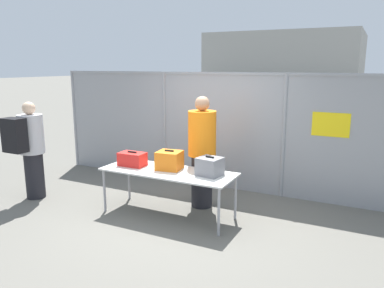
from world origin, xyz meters
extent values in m
plane|color=#605E56|center=(0.00, 0.00, 0.00)|extent=(120.00, 120.00, 0.00)
cylinder|color=gray|center=(-3.65, 1.80, 1.10)|extent=(0.07, 0.07, 2.21)
cylinder|color=gray|center=(-1.22, 1.80, 1.10)|extent=(0.07, 0.07, 2.21)
cylinder|color=gray|center=(1.22, 1.80, 1.10)|extent=(0.07, 0.07, 2.21)
cube|color=gray|center=(0.00, 1.80, 1.10)|extent=(7.30, 0.01, 2.21)
cube|color=gray|center=(0.00, 1.80, 2.18)|extent=(7.30, 0.04, 0.04)
cube|color=yellow|center=(1.98, 1.79, 1.37)|extent=(0.60, 0.01, 0.40)
cube|color=silver|center=(-0.16, 0.13, 0.72)|extent=(2.11, 0.78, 0.02)
cylinder|color=#99999E|center=(-1.16, -0.20, 0.35)|extent=(0.04, 0.04, 0.70)
cylinder|color=#99999E|center=(0.83, -0.20, 0.35)|extent=(0.04, 0.04, 0.70)
cylinder|color=#99999E|center=(-1.16, 0.46, 0.35)|extent=(0.04, 0.04, 0.70)
cylinder|color=#99999E|center=(0.83, 0.46, 0.35)|extent=(0.04, 0.04, 0.70)
cube|color=red|center=(-0.83, 0.13, 0.84)|extent=(0.43, 0.27, 0.22)
cube|color=black|center=(-0.83, 0.13, 0.96)|extent=(0.16, 0.03, 0.02)
cube|color=orange|center=(-0.19, 0.22, 0.87)|extent=(0.41, 0.38, 0.29)
cube|color=black|center=(-0.19, 0.22, 1.03)|extent=(0.15, 0.04, 0.02)
cube|color=slate|center=(0.51, 0.21, 0.86)|extent=(0.38, 0.36, 0.27)
cube|color=black|center=(0.51, 0.21, 1.01)|extent=(0.14, 0.04, 0.02)
cylinder|color=black|center=(-2.70, -0.24, 0.41)|extent=(0.32, 0.32, 0.82)
cylinder|color=#B2B2B7|center=(-2.70, -0.24, 1.16)|extent=(0.43, 0.43, 0.68)
sphere|color=beige|center=(-2.70, -0.24, 1.61)|extent=(0.22, 0.22, 0.22)
cube|color=black|center=(-2.70, -0.57, 1.19)|extent=(0.38, 0.23, 0.57)
cylinder|color=black|center=(0.14, 0.72, 0.44)|extent=(0.35, 0.35, 0.88)
cylinder|color=orange|center=(0.14, 0.72, 1.25)|extent=(0.46, 0.46, 0.73)
sphere|color=#A57A5B|center=(0.14, 0.72, 1.73)|extent=(0.24, 0.24, 0.24)
cube|color=#B2B2B7|center=(0.63, 3.62, 0.42)|extent=(2.90, 1.38, 0.55)
sphere|color=black|center=(0.12, 2.87, 0.26)|extent=(0.53, 0.53, 0.53)
sphere|color=black|center=(0.12, 4.36, 0.26)|extent=(0.53, 0.53, 0.53)
cylinder|color=#59595B|center=(-1.33, 3.62, 0.19)|extent=(1.01, 0.06, 0.06)
cube|color=#999993|center=(-5.79, 32.63, 2.61)|extent=(13.41, 10.59, 5.23)
camera|label=1|loc=(2.68, -4.69, 2.33)|focal=35.00mm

